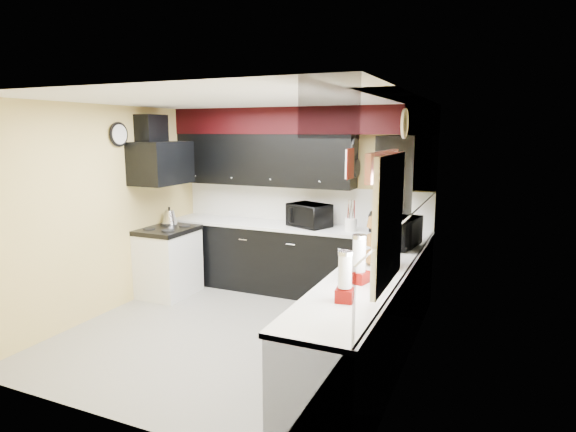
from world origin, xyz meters
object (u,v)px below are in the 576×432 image
(knife_block, at_px, (374,222))
(kettle, at_px, (170,217))
(microwave, at_px, (398,232))
(utensil_crock, at_px, (351,225))
(toaster_oven, at_px, (309,215))

(knife_block, relative_size, kettle, 1.13)
(microwave, bearing_deg, utensil_crock, 57.12)
(microwave, relative_size, utensil_crock, 3.51)
(microwave, bearing_deg, knife_block, 40.01)
(microwave, xyz_separation_m, knife_block, (-0.42, 0.66, -0.04))
(toaster_oven, height_order, knife_block, toaster_oven)
(microwave, distance_m, knife_block, 0.79)
(toaster_oven, distance_m, knife_block, 0.87)
(microwave, xyz_separation_m, kettle, (-3.17, 0.14, -0.08))
(toaster_oven, xyz_separation_m, knife_block, (0.87, 0.02, -0.03))
(toaster_oven, xyz_separation_m, utensil_crock, (0.59, -0.05, -0.07))
(toaster_oven, relative_size, utensil_crock, 3.19)
(toaster_oven, bearing_deg, knife_block, 23.45)
(toaster_oven, xyz_separation_m, microwave, (1.30, -0.65, 0.01))
(kettle, bearing_deg, toaster_oven, 15.14)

